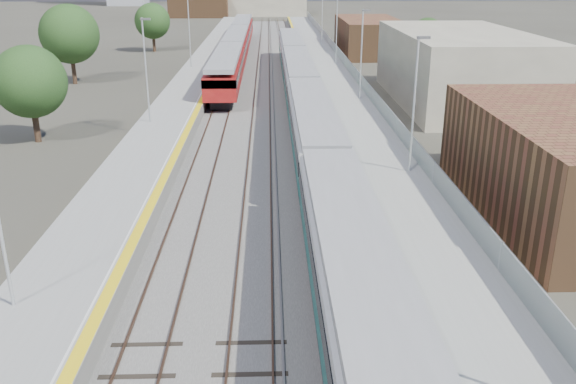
{
  "coord_description": "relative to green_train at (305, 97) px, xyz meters",
  "views": [
    {
      "loc": [
        -1.3,
        -10.58,
        12.04
      ],
      "look_at": [
        -0.49,
        15.66,
        2.2
      ],
      "focal_mm": 38.0,
      "sensor_mm": 36.0,
      "label": 1
    }
  ],
  "objects": [
    {
      "name": "tree_c",
      "position": [
        -19.57,
        43.89,
        2.14
      ],
      "size": [
        5.07,
        5.07,
        6.87
      ],
      "color": "#382619",
      "rests_on": "ground"
    },
    {
      "name": "tracks",
      "position": [
        -3.15,
        17.14,
        -2.08
      ],
      "size": [
        8.96,
        160.0,
        0.17
      ],
      "color": "#4C3323",
      "rests_on": "ground"
    },
    {
      "name": "green_train",
      "position": [
        0.0,
        0.0,
        0.0
      ],
      "size": [
        2.82,
        78.47,
        3.1
      ],
      "color": "black",
      "rests_on": "ground"
    },
    {
      "name": "ground",
      "position": [
        -1.5,
        12.96,
        -2.18
      ],
      "size": [
        320.0,
        320.0,
        0.0
      ],
      "primitive_type": "plane",
      "color": "#47443A",
      "rests_on": "ground"
    },
    {
      "name": "tree_a",
      "position": [
        -19.52,
        -4.59,
        2.15
      ],
      "size": [
        5.08,
        5.08,
        6.88
      ],
      "color": "#382619",
      "rests_on": "ground"
    },
    {
      "name": "platform_right",
      "position": [
        3.78,
        15.45,
        -1.65
      ],
      "size": [
        4.7,
        155.0,
        8.52
      ],
      "color": "slate",
      "rests_on": "ground"
    },
    {
      "name": "ballast_bed",
      "position": [
        -3.75,
        15.46,
        -2.15
      ],
      "size": [
        10.5,
        155.0,
        0.06
      ],
      "primitive_type": "cube",
      "color": "#565451",
      "rests_on": "ground"
    },
    {
      "name": "red_train",
      "position": [
        -7.0,
        33.01,
        0.01
      ],
      "size": [
        2.95,
        59.7,
        3.72
      ],
      "color": "black",
      "rests_on": "ground"
    },
    {
      "name": "platform_left",
      "position": [
        -10.55,
        15.45,
        -1.67
      ],
      "size": [
        4.3,
        155.0,
        8.52
      ],
      "color": "slate",
      "rests_on": "ground"
    },
    {
      "name": "tree_b",
      "position": [
        -23.58,
        18.22,
        3.02
      ],
      "size": [
        6.1,
        6.1,
        8.26
      ],
      "color": "#382619",
      "rests_on": "ground"
    },
    {
      "name": "tree_d",
      "position": [
        17.53,
        31.97,
        1.39
      ],
      "size": [
        4.2,
        4.2,
        5.69
      ],
      "color": "#382619",
      "rests_on": "ground"
    }
  ]
}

